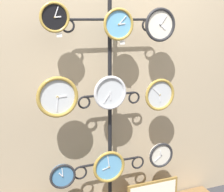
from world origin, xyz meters
TOP-DOWN VIEW (x-y plane):
  - shop_wall at (0.00, 0.57)m, footprint 4.40×0.04m
  - display_stand at (0.00, 0.41)m, footprint 0.77×0.35m
  - clock_top_left at (-0.45, 0.32)m, footprint 0.22×0.04m
  - clock_top_center at (0.04, 0.33)m, footprint 0.25×0.04m
  - clock_top_right at (0.40, 0.32)m, footprint 0.27×0.04m
  - clock_middle_left at (-0.46, 0.29)m, footprint 0.31×0.04m
  - clock_middle_center at (-0.03, 0.32)m, footprint 0.27×0.04m
  - clock_middle_right at (0.41, 0.31)m, footprint 0.28×0.04m
  - clock_bottom_left at (-0.44, 0.33)m, footprint 0.21×0.04m
  - clock_bottom_center at (-0.04, 0.33)m, footprint 0.28×0.04m
  - clock_bottom_right at (0.44, 0.31)m, footprint 0.23×0.04m
  - price_tag_upper at (-0.42, 0.32)m, footprint 0.04×0.00m
  - price_tag_mid at (0.07, 0.32)m, footprint 0.04×0.00m

SIDE VIEW (x-z plane):
  - clock_bottom_left at x=-0.44m, z-range 0.46..0.68m
  - clock_bottom_center at x=-0.04m, z-range 0.44..0.72m
  - clock_bottom_right at x=0.44m, z-range 0.50..0.73m
  - display_stand at x=0.00m, z-range -0.33..1.75m
  - clock_middle_right at x=0.41m, z-range 1.03..1.31m
  - clock_middle_center at x=-0.03m, z-range 1.09..1.36m
  - clock_middle_left at x=-0.46m, z-range 1.08..1.39m
  - shop_wall at x=0.00m, z-range 0.00..2.80m
  - price_tag_mid at x=0.07m, z-range 1.60..1.63m
  - price_tag_upper at x=-0.42m, z-range 1.66..1.69m
  - clock_top_right at x=0.40m, z-range 1.61..1.88m
  - clock_top_center at x=0.04m, z-range 1.63..1.87m
  - clock_top_left at x=-0.45m, z-range 1.69..1.91m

